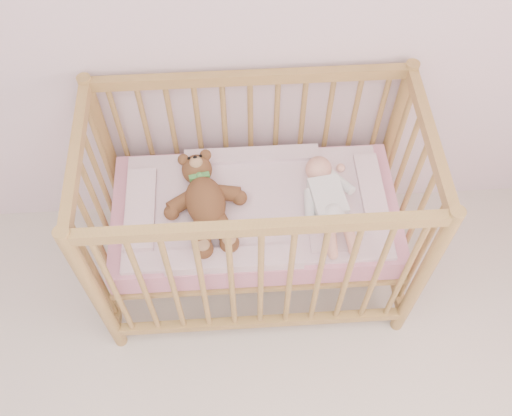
{
  "coord_description": "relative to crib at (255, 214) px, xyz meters",
  "views": [
    {
      "loc": [
        0.2,
        0.27,
        2.57
      ],
      "look_at": [
        0.28,
        1.55,
        0.62
      ],
      "focal_mm": 40.0,
      "sensor_mm": 36.0,
      "label": 1
    }
  ],
  "objects": [
    {
      "name": "baby",
      "position": [
        0.3,
        -0.02,
        0.14
      ],
      "size": [
        0.31,
        0.53,
        0.12
      ],
      "primitive_type": null,
      "rotation": [
        0.0,
        0.0,
        0.14
      ],
      "color": "white",
      "rests_on": "blanket"
    },
    {
      "name": "mattress",
      "position": [
        0.0,
        0.0,
        -0.01
      ],
      "size": [
        1.22,
        0.62,
        0.13
      ],
      "primitive_type": "cube",
      "color": "pink",
      "rests_on": "crib"
    },
    {
      "name": "crib",
      "position": [
        0.0,
        0.0,
        0.0
      ],
      "size": [
        1.36,
        0.76,
        1.0
      ],
      "primitive_type": null,
      "color": "#B1874B",
      "rests_on": "floor"
    },
    {
      "name": "teddy_bear",
      "position": [
        -0.21,
        -0.02,
        0.15
      ],
      "size": [
        0.46,
        0.58,
        0.14
      ],
      "primitive_type": null,
      "rotation": [
        0.0,
        0.0,
        0.2
      ],
      "color": "brown",
      "rests_on": "blanket"
    },
    {
      "name": "blanket",
      "position": [
        0.0,
        0.0,
        0.06
      ],
      "size": [
        1.1,
        0.58,
        0.06
      ],
      "primitive_type": null,
      "color": "pink",
      "rests_on": "mattress"
    }
  ]
}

